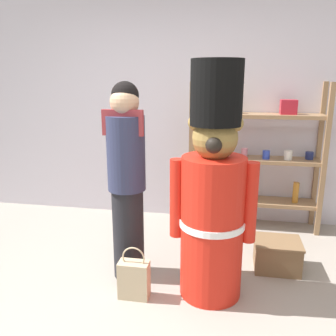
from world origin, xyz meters
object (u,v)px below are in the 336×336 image
object	(u,v)px
teddy_bear_guard	(213,198)
shopping_bag	(134,279)
merchandise_shelf	(255,155)
person_shopper	(127,177)
display_crate	(277,255)

from	to	relation	value
teddy_bear_guard	shopping_bag	xyz separation A→B (m)	(-0.58, -0.17, -0.65)
teddy_bear_guard	shopping_bag	bearing A→B (deg)	-163.59
merchandise_shelf	shopping_bag	world-z (taller)	merchandise_shelf
teddy_bear_guard	person_shopper	distance (m)	0.73
shopping_bag	person_shopper	bearing A→B (deg)	112.39
person_shopper	display_crate	size ratio (longest dim) A/B	4.07
shopping_bag	teddy_bear_guard	bearing A→B (deg)	16.41
teddy_bear_guard	display_crate	distance (m)	0.99
person_shopper	display_crate	bearing A→B (deg)	14.09
person_shopper	shopping_bag	xyz separation A→B (m)	(0.13, -0.32, -0.73)
person_shopper	display_crate	xyz separation A→B (m)	(1.28, 0.32, -0.75)
teddy_bear_guard	shopping_bag	distance (m)	0.89
teddy_bear_guard	display_crate	size ratio (longest dim) A/B	4.44
teddy_bear_guard	display_crate	bearing A→B (deg)	39.30
teddy_bear_guard	shopping_bag	size ratio (longest dim) A/B	4.21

